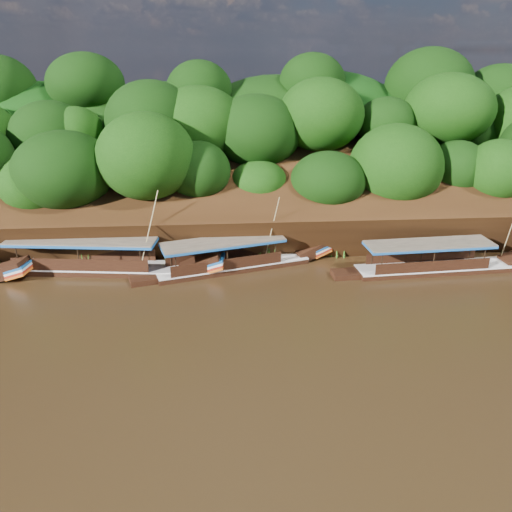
{
  "coord_description": "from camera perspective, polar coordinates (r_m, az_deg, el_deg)",
  "views": [
    {
      "loc": [
        -3.06,
        -27.5,
        15.77
      ],
      "look_at": [
        -0.55,
        7.0,
        1.46
      ],
      "focal_mm": 35.0,
      "sensor_mm": 36.0,
      "label": 1
    }
  ],
  "objects": [
    {
      "name": "boat_2",
      "position": [
        39.78,
        -16.54,
        -0.92
      ],
      "size": [
        17.06,
        4.24,
        6.84
      ],
      "rotation": [
        0.0,
        0.0,
        -0.12
      ],
      "color": "black",
      "rests_on": "ground"
    },
    {
      "name": "ground",
      "position": [
        31.84,
        1.92,
        -7.22
      ],
      "size": [
        160.0,
        160.0,
        0.0
      ],
      "primitive_type": "plane",
      "color": "black",
      "rests_on": "ground"
    },
    {
      "name": "boat_0",
      "position": [
        40.99,
        20.81,
        -0.89
      ],
      "size": [
        14.71,
        3.07,
        6.65
      ],
      "rotation": [
        0.0,
        0.0,
        0.07
      ],
      "color": "black",
      "rests_on": "ground"
    },
    {
      "name": "reeds",
      "position": [
        39.91,
        -4.25,
        0.51
      ],
      "size": [
        49.46,
        2.64,
        2.16
      ],
      "color": "#336F1B",
      "rests_on": "ground"
    },
    {
      "name": "riverbank",
      "position": [
        52.2,
        -0.66,
        7.05
      ],
      "size": [
        120.0,
        30.06,
        19.4
      ],
      "color": "black",
      "rests_on": "ground"
    },
    {
      "name": "boat_1",
      "position": [
        38.86,
        -1.62,
        -0.59
      ],
      "size": [
        14.13,
        5.78,
        6.25
      ],
      "rotation": [
        0.0,
        0.0,
        0.28
      ],
      "color": "black",
      "rests_on": "ground"
    }
  ]
}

